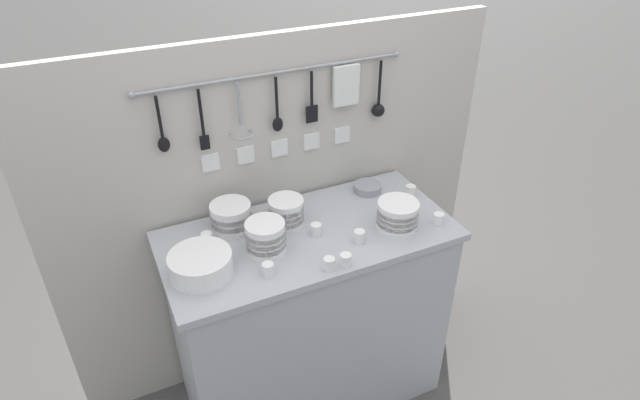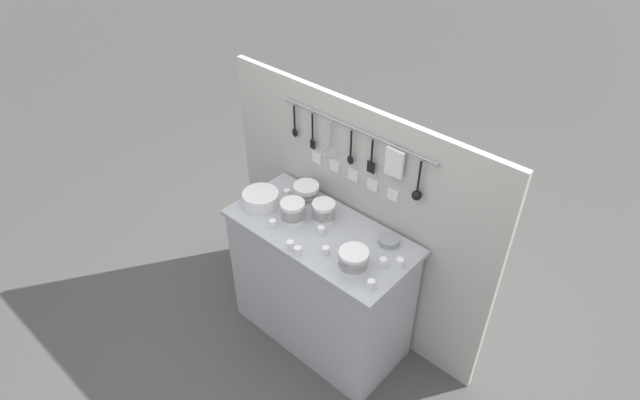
% 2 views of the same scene
% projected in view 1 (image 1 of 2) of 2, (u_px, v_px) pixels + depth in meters
% --- Properties ---
extents(ground_plane, '(20.00, 20.00, 0.00)m').
position_uv_depth(ground_plane, '(311.00, 387.00, 2.59)').
color(ground_plane, '#514F4C').
extents(counter, '(1.15, 0.55, 0.92)m').
position_uv_depth(counter, '(310.00, 318.00, 2.34)').
color(counter, '#ADAFB5').
rests_on(counter, ground).
extents(back_wall, '(1.95, 0.11, 1.63)m').
position_uv_depth(back_wall, '(281.00, 215.00, 2.39)').
color(back_wall, '#BCB7AD').
rests_on(back_wall, ground).
extents(bowl_stack_wide_centre, '(0.16, 0.16, 0.11)m').
position_uv_depth(bowl_stack_wide_centre, '(231.00, 217.00, 2.09)').
color(bowl_stack_wide_centre, white).
rests_on(bowl_stack_wide_centre, counter).
extents(bowl_stack_short_front, '(0.16, 0.16, 0.11)m').
position_uv_depth(bowl_stack_short_front, '(398.00, 215.00, 2.10)').
color(bowl_stack_short_front, white).
rests_on(bowl_stack_short_front, counter).
extents(bowl_stack_nested_right, '(0.14, 0.14, 0.12)m').
position_uv_depth(bowl_stack_nested_right, '(286.00, 212.00, 2.11)').
color(bowl_stack_nested_right, white).
rests_on(bowl_stack_nested_right, counter).
extents(bowl_stack_tall_left, '(0.15, 0.15, 0.13)m').
position_uv_depth(bowl_stack_tall_left, '(266.00, 237.00, 1.96)').
color(bowl_stack_tall_left, white).
rests_on(bowl_stack_tall_left, counter).
extents(plate_stack, '(0.22, 0.22, 0.08)m').
position_uv_depth(plate_stack, '(201.00, 264.00, 1.87)').
color(plate_stack, white).
rests_on(plate_stack, counter).
extents(steel_mixing_bowl, '(0.12, 0.12, 0.04)m').
position_uv_depth(steel_mixing_bowl, '(368.00, 188.00, 2.35)').
color(steel_mixing_bowl, '#93969E').
rests_on(steel_mixing_bowl, counter).
extents(cup_beside_plates, '(0.04, 0.04, 0.05)m').
position_uv_depth(cup_beside_plates, '(404.00, 201.00, 2.24)').
color(cup_beside_plates, white).
rests_on(cup_beside_plates, counter).
extents(cup_mid_row, '(0.04, 0.04, 0.05)m').
position_uv_depth(cup_mid_row, '(359.00, 236.00, 2.04)').
color(cup_mid_row, white).
rests_on(cup_mid_row, counter).
extents(cup_centre, '(0.04, 0.04, 0.05)m').
position_uv_depth(cup_centre, '(329.00, 264.00, 1.90)').
color(cup_centre, white).
rests_on(cup_centre, counter).
extents(cup_edge_near, '(0.04, 0.04, 0.05)m').
position_uv_depth(cup_edge_near, '(316.00, 229.00, 2.07)').
color(cup_edge_near, white).
rests_on(cup_edge_near, counter).
extents(cup_front_right, '(0.04, 0.04, 0.05)m').
position_uv_depth(cup_front_right, '(411.00, 191.00, 2.31)').
color(cup_front_right, white).
rests_on(cup_front_right, counter).
extents(cup_edge_far, '(0.04, 0.04, 0.05)m').
position_uv_depth(cup_edge_far, '(268.00, 269.00, 1.87)').
color(cup_edge_far, white).
rests_on(cup_edge_far, counter).
extents(cup_by_caddy, '(0.04, 0.04, 0.05)m').
position_uv_depth(cup_by_caddy, '(438.00, 219.00, 2.13)').
color(cup_by_caddy, white).
rests_on(cup_by_caddy, counter).
extents(cup_front_left, '(0.04, 0.04, 0.05)m').
position_uv_depth(cup_front_left, '(207.00, 238.00, 2.02)').
color(cup_front_left, white).
rests_on(cup_front_left, counter).
extents(cup_back_left, '(0.04, 0.04, 0.05)m').
position_uv_depth(cup_back_left, '(346.00, 260.00, 1.92)').
color(cup_back_left, white).
rests_on(cup_back_left, counter).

